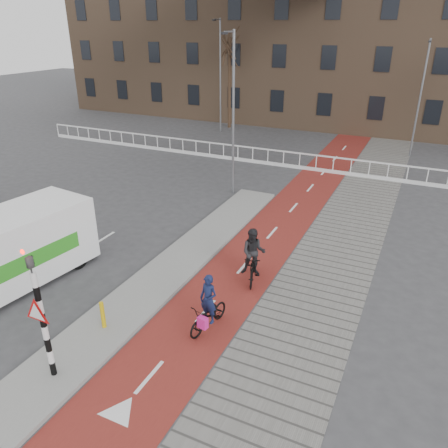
% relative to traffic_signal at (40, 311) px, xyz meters
% --- Properties ---
extents(ground, '(120.00, 120.00, 0.00)m').
position_rel_traffic_signal_xyz_m(ground, '(0.60, 2.02, -1.99)').
color(ground, '#38383A').
rests_on(ground, ground).
extents(bike_lane, '(2.50, 60.00, 0.01)m').
position_rel_traffic_signal_xyz_m(bike_lane, '(2.10, 12.02, -1.98)').
color(bike_lane, maroon).
rests_on(bike_lane, ground).
extents(sidewalk, '(3.00, 60.00, 0.01)m').
position_rel_traffic_signal_xyz_m(sidewalk, '(4.90, 12.02, -1.98)').
color(sidewalk, slate).
rests_on(sidewalk, ground).
extents(curb_island, '(1.80, 16.00, 0.12)m').
position_rel_traffic_signal_xyz_m(curb_island, '(-0.10, 6.02, -1.93)').
color(curb_island, gray).
rests_on(curb_island, ground).
extents(traffic_signal, '(0.80, 0.80, 3.68)m').
position_rel_traffic_signal_xyz_m(traffic_signal, '(0.00, 0.00, 0.00)').
color(traffic_signal, black).
rests_on(traffic_signal, curb_island).
extents(bollard, '(0.12, 0.12, 0.82)m').
position_rel_traffic_signal_xyz_m(bollard, '(-0.07, 2.00, -1.46)').
color(bollard, '#CAA30B').
rests_on(bollard, curb_island).
extents(cyclist_near, '(0.84, 1.69, 1.71)m').
position_rel_traffic_signal_xyz_m(cyclist_near, '(2.56, 3.34, -1.41)').
color(cyclist_near, black).
rests_on(cyclist_near, bike_lane).
extents(cyclist_far, '(0.97, 1.82, 1.89)m').
position_rel_traffic_signal_xyz_m(cyclist_far, '(2.74, 6.26, -1.20)').
color(cyclist_far, black).
rests_on(cyclist_far, bike_lane).
extents(van, '(2.96, 5.85, 2.41)m').
position_rel_traffic_signal_xyz_m(van, '(-4.40, 2.62, -0.72)').
color(van, white).
rests_on(van, ground).
extents(railing, '(28.00, 0.10, 0.99)m').
position_rel_traffic_signal_xyz_m(railing, '(-4.40, 19.02, -1.68)').
color(railing, silver).
rests_on(railing, ground).
extents(townhouse_row, '(46.00, 10.00, 15.90)m').
position_rel_traffic_signal_xyz_m(townhouse_row, '(-2.40, 34.02, 5.82)').
color(townhouse_row, '#7F6047').
rests_on(townhouse_row, ground).
extents(tree_mid, '(0.27, 0.27, 6.96)m').
position_rel_traffic_signal_xyz_m(tree_mid, '(-7.96, 27.67, 1.49)').
color(tree_mid, '#2F2015').
rests_on(tree_mid, ground).
extents(streetlight_near, '(0.12, 0.12, 7.69)m').
position_rel_traffic_signal_xyz_m(streetlight_near, '(-1.34, 13.67, 1.86)').
color(streetlight_near, slate).
rests_on(streetlight_near, ground).
extents(streetlight_left, '(0.12, 0.12, 8.28)m').
position_rel_traffic_signal_xyz_m(streetlight_left, '(-7.96, 25.99, 2.15)').
color(streetlight_left, slate).
rests_on(streetlight_left, ground).
extents(streetlight_right, '(0.12, 0.12, 7.13)m').
position_rel_traffic_signal_xyz_m(streetlight_right, '(6.37, 24.86, 1.57)').
color(streetlight_right, slate).
rests_on(streetlight_right, ground).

